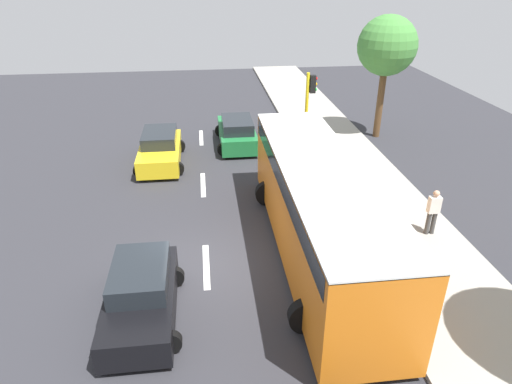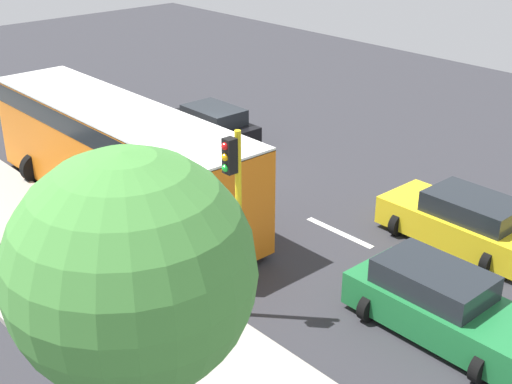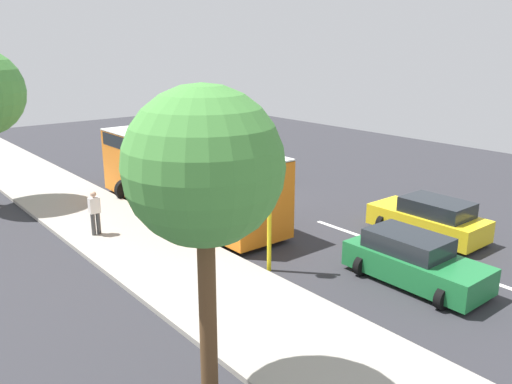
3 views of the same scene
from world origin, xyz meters
name	(u,v)px [view 2 (image 2 of 3)]	position (x,y,z in m)	size (l,w,h in m)	color
ground_plane	(209,173)	(0.00, 0.00, -0.05)	(40.00, 60.00, 0.10)	#2D2D33
sidewalk	(14,234)	(7.00, 0.00, 0.07)	(4.00, 60.00, 0.15)	#9E998E
lane_stripe_far_north	(47,97)	(0.00, -12.00, 0.01)	(0.20, 2.40, 0.01)	white
lane_stripe_north	(116,129)	(0.00, -6.00, 0.01)	(0.20, 2.40, 0.01)	white
lane_stripe_mid	(209,172)	(0.00, 0.00, 0.01)	(0.20, 2.40, 0.01)	white
lane_stripe_south	(339,232)	(0.00, 6.00, 0.01)	(0.20, 2.40, 0.01)	white
car_yellow_cab	(463,221)	(-1.97, 8.67, 0.71)	(2.29, 4.34, 1.52)	yellow
car_black	(210,127)	(-1.75, -2.08, 0.71)	(2.19, 3.97, 1.52)	black
car_green	(442,305)	(1.90, 10.63, 0.71)	(2.24, 4.33, 1.52)	#1E7238
city_bus	(118,150)	(3.66, 0.36, 1.85)	(3.20, 11.00, 3.16)	orange
motorcycle	(48,126)	(2.65, -6.43, 0.64)	(0.60, 1.30, 1.53)	black
traffic_light_corner	(235,201)	(4.85, 7.17, 2.93)	(0.49, 0.24, 4.50)	yellow
street_tree_north	(132,275)	(9.75, 11.07, 4.86)	(3.06, 3.06, 6.44)	brown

